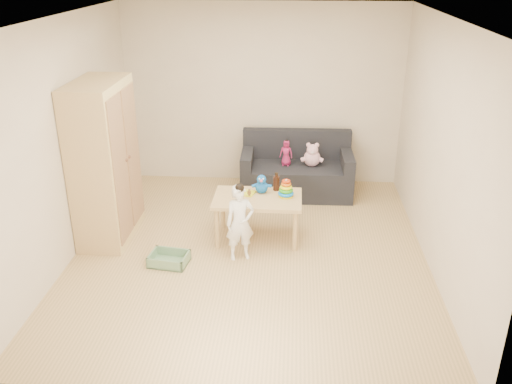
# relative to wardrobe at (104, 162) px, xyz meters

# --- Properties ---
(room) EXTENTS (4.50, 4.50, 4.50)m
(room) POSITION_rel_wardrobe_xyz_m (1.73, -0.32, 0.36)
(room) COLOR tan
(room) RESTS_ON ground
(wardrobe) EXTENTS (0.52, 1.05, 1.89)m
(wardrobe) POSITION_rel_wardrobe_xyz_m (0.00, 0.00, 0.00)
(wardrobe) COLOR #DAC178
(wardrobe) RESTS_ON ground
(sofa) EXTENTS (1.57, 0.81, 0.44)m
(sofa) POSITION_rel_wardrobe_xyz_m (2.25, 1.41, -0.73)
(sofa) COLOR black
(sofa) RESTS_ON ground
(play_table) EXTENTS (1.04, 0.66, 0.54)m
(play_table) POSITION_rel_wardrobe_xyz_m (1.79, 0.02, -0.67)
(play_table) COLOR tan
(play_table) RESTS_ON ground
(storage_bin) EXTENTS (0.46, 0.37, 0.12)m
(storage_bin) POSITION_rel_wardrobe_xyz_m (0.85, -0.65, -0.88)
(storage_bin) COLOR #688E67
(storage_bin) RESTS_ON ground
(toddler) EXTENTS (0.37, 0.30, 0.86)m
(toddler) POSITION_rel_wardrobe_xyz_m (1.63, -0.45, -0.51)
(toddler) COLOR white
(toddler) RESTS_ON ground
(pink_bear) EXTENTS (0.28, 0.26, 0.29)m
(pink_bear) POSITION_rel_wardrobe_xyz_m (2.46, 1.39, -0.36)
(pink_bear) COLOR #F0B1C5
(pink_bear) RESTS_ON sofa
(doll) EXTENTS (0.20, 0.15, 0.36)m
(doll) POSITION_rel_wardrobe_xyz_m (2.10, 1.39, -0.33)
(doll) COLOR #A71F57
(doll) RESTS_ON sofa
(ring_stacker) EXTENTS (0.19, 0.19, 0.21)m
(ring_stacker) POSITION_rel_wardrobe_xyz_m (2.12, 0.07, -0.31)
(ring_stacker) COLOR #D5BD0B
(ring_stacker) RESTS_ON play_table
(brown_bottle) EXTENTS (0.08, 0.08, 0.22)m
(brown_bottle) POSITION_rel_wardrobe_xyz_m (2.00, 0.25, -0.30)
(brown_bottle) COLOR black
(brown_bottle) RESTS_ON play_table
(blue_plush) EXTENTS (0.23, 0.20, 0.23)m
(blue_plush) POSITION_rel_wardrobe_xyz_m (1.83, 0.16, -0.28)
(blue_plush) COLOR blue
(blue_plush) RESTS_ON play_table
(wooden_figure) EXTENTS (0.05, 0.05, 0.10)m
(wooden_figure) POSITION_rel_wardrobe_xyz_m (1.69, 0.03, -0.35)
(wooden_figure) COLOR brown
(wooden_figure) RESTS_ON play_table
(yellow_book) EXTENTS (0.22, 0.22, 0.01)m
(yellow_book) POSITION_rel_wardrobe_xyz_m (1.65, 0.12, -0.39)
(yellow_book) COLOR yellow
(yellow_book) RESTS_ON play_table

